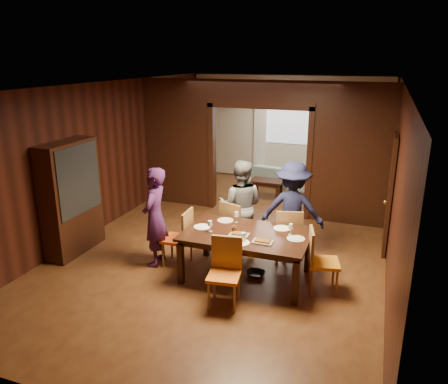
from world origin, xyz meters
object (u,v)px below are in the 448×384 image
at_px(coffee_table, 267,188).
at_px(chair_far_l, 237,226).
at_px(person_grey, 241,206).
at_px(person_navy, 292,210).
at_px(dining_table, 246,255).
at_px(sofa, 283,176).
at_px(hutch, 71,198).
at_px(chair_right, 324,261).
at_px(chair_left, 177,237).
at_px(chair_far_r, 288,235).
at_px(person_purple, 155,217).
at_px(chair_near, 224,274).

distance_m(coffee_table, chair_far_l, 3.44).
height_order(person_grey, chair_far_l, person_grey).
distance_m(person_navy, dining_table, 1.26).
bearing_deg(sofa, hutch, 71.82).
distance_m(person_navy, chair_right, 1.32).
bearing_deg(chair_left, chair_far_l, 132.49).
bearing_deg(coffee_table, chair_far_r, -69.88).
height_order(person_purple, chair_left, person_purple).
relative_size(sofa, chair_far_r, 1.97).
bearing_deg(dining_table, person_purple, -178.39).
xyz_separation_m(coffee_table, chair_near, (0.72, -5.13, 0.28)).
xyz_separation_m(person_purple, chair_far_l, (1.12, 0.90, -0.35)).
relative_size(person_purple, chair_left, 1.73).
height_order(person_navy, dining_table, person_navy).
height_order(person_navy, chair_far_l, person_navy).
bearing_deg(coffee_table, person_navy, -68.28).
relative_size(dining_table, chair_left, 1.99).
bearing_deg(chair_far_r, chair_left, 7.77).
height_order(sofa, chair_near, chair_near).
height_order(chair_left, hutch, hutch).
relative_size(chair_far_l, chair_near, 1.00).
xyz_separation_m(person_purple, chair_far_r, (2.06, 0.85, -0.35)).
xyz_separation_m(sofa, dining_table, (0.59, -5.25, 0.10)).
bearing_deg(person_grey, person_navy, 176.65).
bearing_deg(chair_right, dining_table, 76.82).
relative_size(chair_left, chair_right, 1.00).
bearing_deg(hutch, chair_far_l, 19.11).
distance_m(coffee_table, hutch, 5.04).
height_order(chair_right, hutch, hutch).
bearing_deg(chair_far_r, dining_table, 42.88).
bearing_deg(person_purple, coffee_table, 163.18).
distance_m(sofa, chair_near, 6.15).
bearing_deg(person_navy, chair_far_l, 7.19).
bearing_deg(chair_near, dining_table, 78.20).
bearing_deg(chair_far_r, chair_far_l, -18.72).
bearing_deg(hutch, sofa, 64.15).
bearing_deg(sofa, coffee_table, 87.09).
xyz_separation_m(sofa, chair_far_r, (1.08, -4.45, 0.21)).
xyz_separation_m(person_purple, chair_near, (1.51, -0.83, -0.35)).
bearing_deg(person_grey, chair_right, 140.09).
height_order(sofa, chair_left, chair_left).
height_order(chair_right, chair_far_r, same).
relative_size(person_grey, sofa, 0.87).
bearing_deg(person_navy, chair_left, 24.75).
height_order(person_grey, sofa, person_grey).
height_order(person_grey, person_navy, person_navy).
xyz_separation_m(dining_table, chair_far_r, (0.49, 0.81, 0.10)).
bearing_deg(chair_near, person_grey, 92.63).
bearing_deg(person_grey, chair_left, 39.35).
height_order(coffee_table, hutch, hutch).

